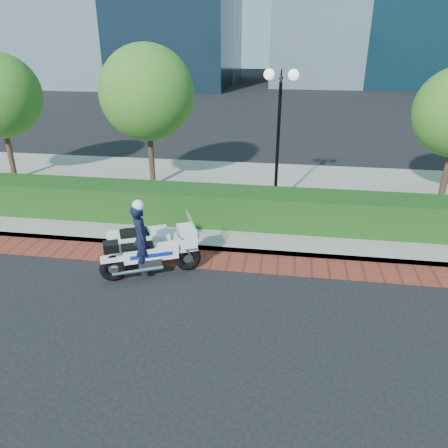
# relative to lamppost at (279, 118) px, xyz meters

# --- Properties ---
(ground) EXTENTS (120.00, 120.00, 0.00)m
(ground) POSITION_rel_lamppost_xyz_m (-1.00, -5.20, -2.96)
(ground) COLOR black
(ground) RESTS_ON ground
(brick_strip) EXTENTS (60.00, 1.00, 0.01)m
(brick_strip) POSITION_rel_lamppost_xyz_m (-1.00, -3.70, -2.95)
(brick_strip) COLOR maroon
(brick_strip) RESTS_ON ground
(sidewalk) EXTENTS (60.00, 8.00, 0.15)m
(sidewalk) POSITION_rel_lamppost_xyz_m (-1.00, 0.80, -2.88)
(sidewalk) COLOR gray
(sidewalk) RESTS_ON ground
(hedge_main) EXTENTS (18.00, 1.20, 1.00)m
(hedge_main) POSITION_rel_lamppost_xyz_m (-1.00, -1.60, -2.31)
(hedge_main) COLOR black
(hedge_main) RESTS_ON sidewalk
(lamppost) EXTENTS (1.02, 0.70, 4.21)m
(lamppost) POSITION_rel_lamppost_xyz_m (0.00, 0.00, 0.00)
(lamppost) COLOR black
(lamppost) RESTS_ON sidewalk
(tree_b) EXTENTS (3.20, 3.20, 4.89)m
(tree_b) POSITION_rel_lamppost_xyz_m (-4.50, 1.30, 0.48)
(tree_b) COLOR #332319
(tree_b) RESTS_ON sidewalk
(police_motorcycle) EXTENTS (2.49, 1.90, 1.95)m
(police_motorcycle) POSITION_rel_lamppost_xyz_m (-2.95, -4.36, -2.29)
(police_motorcycle) COLOR black
(police_motorcycle) RESTS_ON ground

